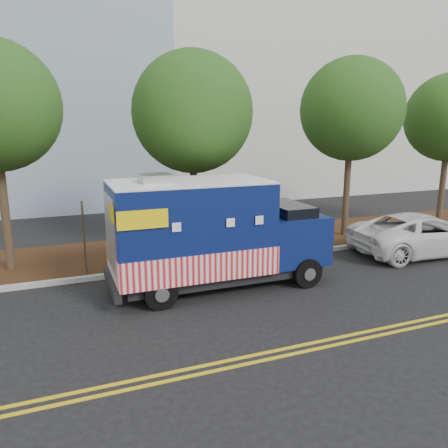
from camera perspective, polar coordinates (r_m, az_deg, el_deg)
name	(u,v)px	position (r m, az deg, el deg)	size (l,w,h in m)	color
ground	(222,280)	(13.44, -0.32, -7.27)	(120.00, 120.00, 0.00)	black
curb	(206,264)	(14.66, -2.31, -5.24)	(120.00, 0.18, 0.15)	#9E9E99
mulch_strip	(188,248)	(16.57, -4.72, -3.14)	(120.00, 4.00, 0.15)	#321F0E
centerline_near	(297,346)	(9.78, 9.56, -15.46)	(120.00, 0.10, 0.01)	gold
centerline_far	(304,352)	(9.59, 10.36, -16.08)	(120.00, 0.10, 0.01)	gold
tree_b	(193,113)	(15.59, -4.13, 14.31)	(4.19, 4.19, 7.14)	#38281C
tree_c	(352,110)	(18.39, 16.33, 14.13)	(4.02, 4.02, 7.23)	#38281C
sign_post	(84,240)	(13.93, -17.78, -1.99)	(0.06, 0.06, 2.40)	#473828
food_truck	(209,236)	(12.44, -1.95, -1.61)	(6.38, 2.47, 3.35)	black
white_car	(423,234)	(17.44, 24.52, -1.19)	(2.47, 5.35, 1.49)	white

